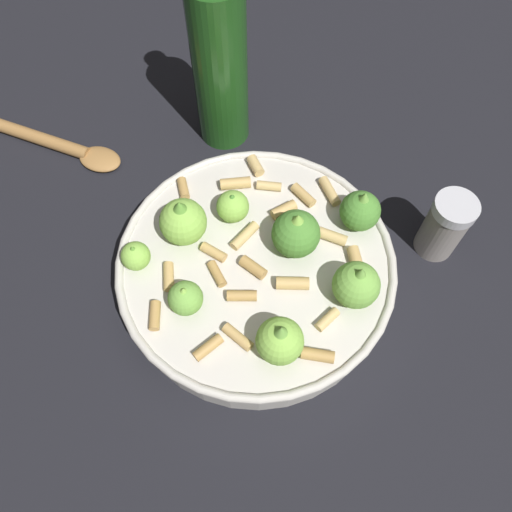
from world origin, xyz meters
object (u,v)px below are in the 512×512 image
object	(u,v)px
cooking_pan	(258,267)
olive_oil_bottle	(220,63)
wooden_spoon	(55,144)
pepper_shaker	(445,226)

from	to	relation	value
cooking_pan	olive_oil_bottle	world-z (taller)	olive_oil_bottle
cooking_pan	wooden_spoon	bearing A→B (deg)	-150.18
pepper_shaker	wooden_spoon	world-z (taller)	pepper_shaker
olive_oil_bottle	wooden_spoon	world-z (taller)	olive_oil_bottle
cooking_pan	wooden_spoon	world-z (taller)	cooking_pan
olive_oil_bottle	cooking_pan	bearing A→B (deg)	-12.67
cooking_pan	pepper_shaker	world-z (taller)	cooking_pan
cooking_pan	olive_oil_bottle	bearing A→B (deg)	167.33
cooking_pan	wooden_spoon	size ratio (longest dim) A/B	1.67
olive_oil_bottle	pepper_shaker	bearing A→B (deg)	30.86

